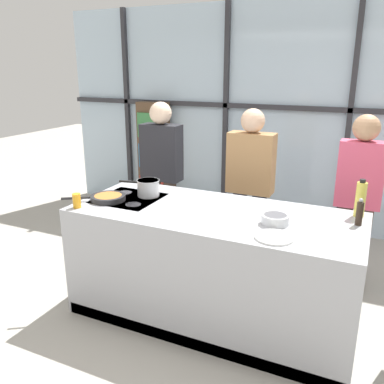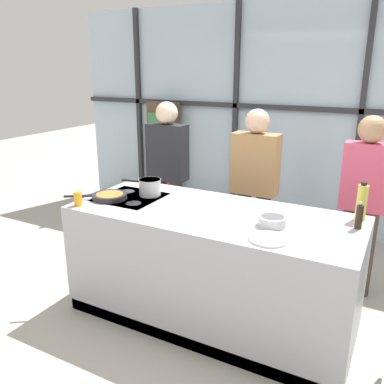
{
  "view_description": "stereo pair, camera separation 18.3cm",
  "coord_description": "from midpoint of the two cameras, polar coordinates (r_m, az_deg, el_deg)",
  "views": [
    {
      "loc": [
        1.11,
        -2.8,
        2.03
      ],
      "look_at": [
        -0.24,
        0.1,
        1.04
      ],
      "focal_mm": 38.0,
      "sensor_mm": 36.0,
      "label": 1
    },
    {
      "loc": [
        1.27,
        -2.72,
        2.03
      ],
      "look_at": [
        -0.24,
        0.1,
        1.04
      ],
      "focal_mm": 38.0,
      "sensor_mm": 36.0,
      "label": 2
    }
  ],
  "objects": [
    {
      "name": "pepper_grinder",
      "position": [
        3.1,
        20.91,
        -2.77
      ],
      "size": [
        0.05,
        0.05,
        0.2
      ],
      "color": "#332319",
      "rests_on": "demo_island"
    },
    {
      "name": "saucepan",
      "position": [
        3.58,
        -7.65,
        0.61
      ],
      "size": [
        0.36,
        0.2,
        0.15
      ],
      "color": "silver",
      "rests_on": "demo_island"
    },
    {
      "name": "ground_plane",
      "position": [
        3.63,
        1.38,
        -16.78
      ],
      "size": [
        18.0,
        18.0,
        0.0
      ],
      "primitive_type": "plane",
      "color": "#ADA89E"
    },
    {
      "name": "demo_island",
      "position": [
        3.39,
        1.4,
        -10.22
      ],
      "size": [
        2.28,
        0.97,
        0.94
      ],
      "color": "#A8AAB2",
      "rests_on": "ground_plane"
    },
    {
      "name": "bookshelf",
      "position": [
        5.89,
        -6.28,
        4.89
      ],
      "size": [
        0.46,
        0.19,
        1.55
      ],
      "color": "brown",
      "rests_on": "ground_plane"
    },
    {
      "name": "mixing_bowl",
      "position": [
        2.98,
        9.88,
        -3.77
      ],
      "size": [
        0.2,
        0.2,
        0.07
      ],
      "color": "silver",
      "rests_on": "demo_island"
    },
    {
      "name": "spectator_center_left",
      "position": [
        4.06,
        6.89,
        1.42
      ],
      "size": [
        0.45,
        0.23,
        1.65
      ],
      "rotation": [
        0.0,
        0.0,
        3.14
      ],
      "color": "#232838",
      "rests_on": "ground_plane"
    },
    {
      "name": "spectator_far_left",
      "position": [
        4.45,
        -5.44,
        3.19
      ],
      "size": [
        0.43,
        0.23,
        1.68
      ],
      "rotation": [
        0.0,
        0.0,
        3.14
      ],
      "color": "#47382D",
      "rests_on": "ground_plane"
    },
    {
      "name": "frying_pan",
      "position": [
        3.54,
        -13.26,
        -0.79
      ],
      "size": [
        0.47,
        0.37,
        0.04
      ],
      "color": "#232326",
      "rests_on": "demo_island"
    },
    {
      "name": "back_window_wall",
      "position": [
        5.28,
        11.86,
        10.09
      ],
      "size": [
        6.4,
        0.1,
        2.8
      ],
      "color": "silver",
      "rests_on": "ground_plane"
    },
    {
      "name": "white_plate",
      "position": [
        2.75,
        9.6,
        -6.3
      ],
      "size": [
        0.26,
        0.26,
        0.01
      ],
      "primitive_type": "cylinder",
      "color": "white",
      "rests_on": "demo_island"
    },
    {
      "name": "spectator_center_right",
      "position": [
        3.88,
        21.06,
        -0.09
      ],
      "size": [
        0.39,
        0.23,
        1.64
      ],
      "rotation": [
        0.0,
        0.0,
        3.14
      ],
      "color": "#47382D",
      "rests_on": "ground_plane"
    },
    {
      "name": "juice_glass_near",
      "position": [
        3.42,
        -17.36,
        -1.19
      ],
      "size": [
        0.06,
        0.06,
        0.12
      ],
      "primitive_type": "cylinder",
      "color": "orange",
      "rests_on": "demo_island"
    },
    {
      "name": "oil_bottle",
      "position": [
        3.27,
        21.1,
        -0.95
      ],
      "size": [
        0.08,
        0.08,
        0.29
      ],
      "color": "#E0CC4C",
      "rests_on": "demo_island"
    }
  ]
}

